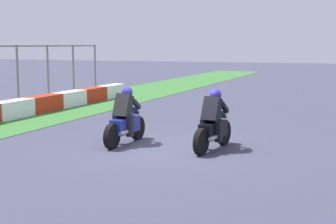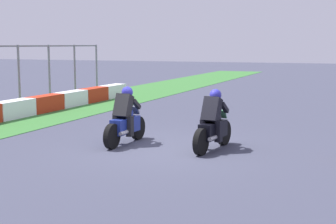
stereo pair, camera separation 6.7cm
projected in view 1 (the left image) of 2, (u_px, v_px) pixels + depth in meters
name	position (u px, v px, depth m)	size (l,w,h in m)	color
ground_plane	(166.00, 148.00, 12.53)	(120.00, 120.00, 0.00)	#3C3F51
rider_lane_a	(213.00, 125.00, 12.30)	(2.04, 0.58, 1.51)	black
rider_lane_b	(125.00, 121.00, 13.01)	(2.04, 0.55, 1.51)	black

